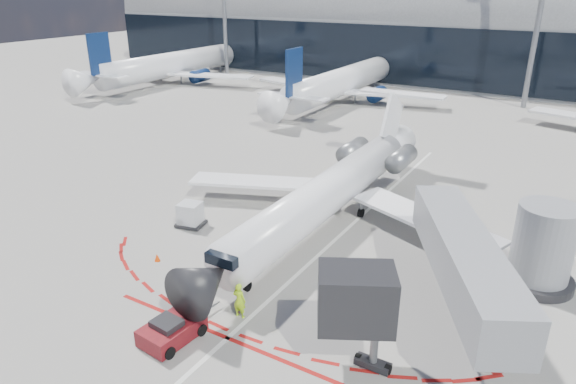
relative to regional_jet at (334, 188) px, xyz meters
The scene contains 14 objects.
ground 4.21m from the regional_jet, 63.47° to the right, with size 260.00×260.00×0.00m, color slate.
apron_centerline 3.08m from the regional_jet, 34.66° to the right, with size 0.25×40.00×0.01m, color silver.
apron_stop_bar 14.84m from the regional_jet, 84.02° to the right, with size 14.00×0.25×0.01m, color maroon.
terminal_building 62.23m from the regional_jet, 88.59° to the left, with size 150.00×24.15×24.00m.
jet_bridge 12.85m from the regional_jet, 28.20° to the right, with size 10.03×15.20×4.90m.
light_mast_west 63.33m from the regional_jet, 134.05° to the left, with size 0.70×0.70×25.00m, color gray.
light_mast_centre 46.51m from the regional_jet, 81.74° to the left, with size 0.70×0.70×25.00m, color gray.
regional_jet is the anchor object (origin of this frame).
pushback_tug 16.09m from the regional_jet, 92.45° to the right, with size 2.24×4.78×1.23m.
ramp_worker 12.98m from the regional_jet, 85.43° to the right, with size 0.71×0.47×1.95m, color #BAFF1A.
uld_container 10.22m from the regional_jet, 143.19° to the right, with size 2.10×1.89×1.71m.
safety_cone_left 12.91m from the regional_jet, 121.39° to the right, with size 0.35×0.35×0.49m, color #EE4005.
bg_airliner_0 59.44m from the regional_jet, 143.09° to the left, with size 35.37×37.45×11.44m, color white, non-canonical shape.
bg_airliner_1 40.52m from the regional_jet, 113.99° to the left, with size 33.56×35.54×10.86m, color white, non-canonical shape.
Camera 1 is at (12.77, -27.25, 15.85)m, focal length 32.00 mm.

